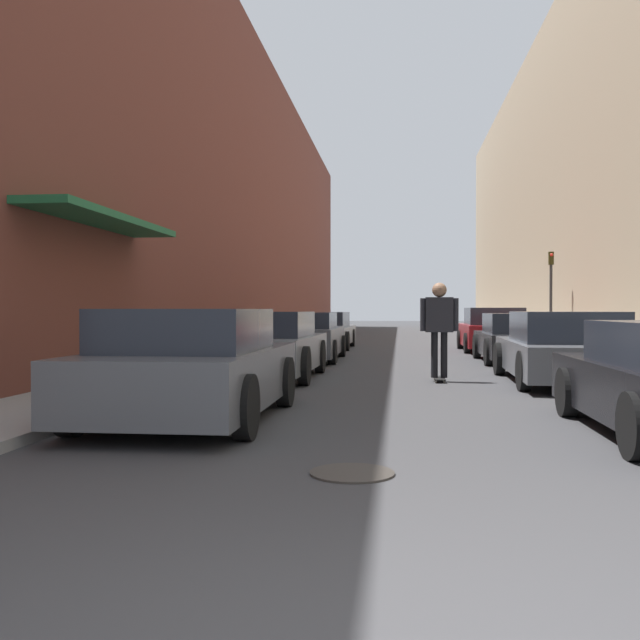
# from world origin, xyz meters

# --- Properties ---
(ground) EXTENTS (119.27, 119.27, 0.00)m
(ground) POSITION_xyz_m (0.00, 21.69, 0.00)
(ground) COLOR #38383A
(curb_strip_left) EXTENTS (1.80, 54.21, 0.12)m
(curb_strip_left) POSITION_xyz_m (-4.79, 27.11, 0.06)
(curb_strip_left) COLOR gray
(curb_strip_left) RESTS_ON ground
(curb_strip_right) EXTENTS (1.80, 54.21, 0.12)m
(curb_strip_right) POSITION_xyz_m (4.79, 27.11, 0.06)
(curb_strip_right) COLOR gray
(curb_strip_right) RESTS_ON ground
(building_row_left) EXTENTS (4.90, 54.21, 11.98)m
(building_row_left) POSITION_xyz_m (-7.69, 27.10, 5.99)
(building_row_left) COLOR brown
(building_row_left) RESTS_ON ground
(building_row_right) EXTENTS (4.90, 54.21, 13.27)m
(building_row_right) POSITION_xyz_m (7.69, 27.10, 6.64)
(building_row_right) COLOR tan
(building_row_right) RESTS_ON ground
(parked_car_left_0) EXTENTS (2.06, 4.15, 1.36)m
(parked_car_left_0) POSITION_xyz_m (-2.73, 6.06, 0.66)
(parked_car_left_0) COLOR #515459
(parked_car_left_0) RESTS_ON ground
(parked_car_left_1) EXTENTS (1.89, 4.13, 1.31)m
(parked_car_left_1) POSITION_xyz_m (-2.74, 11.33, 0.64)
(parked_car_left_1) COLOR gray
(parked_car_left_1) RESTS_ON ground
(parked_car_left_2) EXTENTS (2.01, 4.63, 1.27)m
(parked_car_left_2) POSITION_xyz_m (-2.76, 16.39, 0.62)
(parked_car_left_2) COLOR #515459
(parked_car_left_2) RESTS_ON ground
(parked_car_left_3) EXTENTS (1.91, 4.53, 1.26)m
(parked_car_left_3) POSITION_xyz_m (-2.79, 22.08, 0.61)
(parked_car_left_3) COLOR gray
(parked_car_left_3) RESTS_ON ground
(parked_car_right_1) EXTENTS (2.06, 4.76, 1.31)m
(parked_car_right_1) POSITION_xyz_m (2.77, 11.07, 0.63)
(parked_car_right_1) COLOR #515459
(parked_car_right_1) RESTS_ON ground
(parked_car_right_2) EXTENTS (1.97, 4.26, 1.25)m
(parked_car_right_2) POSITION_xyz_m (2.80, 16.23, 0.61)
(parked_car_right_2) COLOR #232326
(parked_car_right_2) RESTS_ON ground
(parked_car_right_3) EXTENTS (2.05, 4.17, 1.41)m
(parked_car_right_3) POSITION_xyz_m (2.79, 21.08, 0.67)
(parked_car_right_3) COLOR maroon
(parked_car_right_3) RESTS_ON ground
(skateboarder) EXTENTS (0.71, 0.78, 1.85)m
(skateboarder) POSITION_xyz_m (0.53, 11.12, 1.15)
(skateboarder) COLOR black
(skateboarder) RESTS_ON ground
(manhole_cover) EXTENTS (0.70, 0.70, 0.02)m
(manhole_cover) POSITION_xyz_m (-0.59, 3.45, 0.01)
(manhole_cover) COLOR #332D28
(manhole_cover) RESTS_ON ground
(traffic_light) EXTENTS (0.16, 0.22, 3.23)m
(traffic_light) POSITION_xyz_m (5.01, 23.05, 2.13)
(traffic_light) COLOR #2D2D2D
(traffic_light) RESTS_ON curb_strip_right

